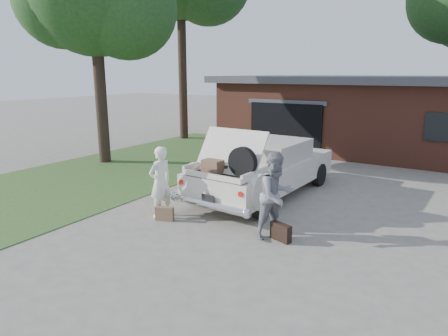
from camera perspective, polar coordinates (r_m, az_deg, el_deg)
The scene contains 8 objects.
ground at distance 9.93m, azimuth -1.84°, elevation -6.88°, with size 90.00×90.00×0.00m, color gray.
grass_strip at distance 15.53m, azimuth -12.69°, elevation 0.33°, with size 6.00×16.00×0.02m, color #2D4C1E.
house at distance 19.75m, azimuth 19.58°, elevation 7.53°, with size 12.80×7.80×3.30m.
sedan at distance 11.48m, azimuth 5.78°, elevation 0.03°, with size 2.40×5.54×2.07m.
woman_left at distance 9.78m, azimuth -9.07°, elevation -1.98°, with size 0.64×0.42×1.75m, color white.
woman_right at distance 8.50m, azimuth 7.44°, elevation -3.92°, with size 0.90×0.70×1.85m, color gray.
suitcase_left at distance 9.69m, azimuth -8.48°, elevation -6.47°, with size 0.44×0.14×0.34m, color #8F6A49.
suitcase_right at distance 8.57m, azimuth 8.12°, elevation -9.05°, with size 0.48×0.15×0.37m, color black.
Camera 1 is at (5.17, -7.74, 3.45)m, focal length 32.00 mm.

